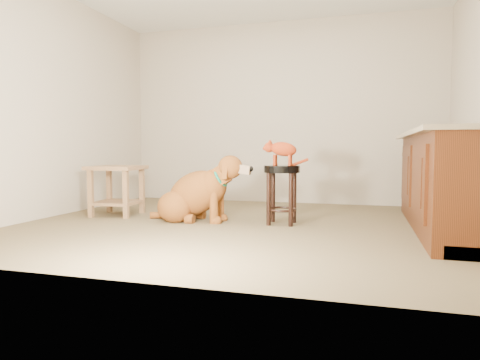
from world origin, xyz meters
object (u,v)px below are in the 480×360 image
(golden_retriever, at_px, (196,195))
(tabby_kitten, at_px, (281,150))
(wood_stool, at_px, (421,182))
(side_table, at_px, (117,183))
(padded_stool, at_px, (282,183))

(golden_retriever, distance_m, tabby_kitten, 1.03)
(wood_stool, xyz_separation_m, tabby_kitten, (-1.48, -1.23, 0.38))
(wood_stool, xyz_separation_m, golden_retriever, (-2.39, -1.29, -0.10))
(wood_stool, xyz_separation_m, side_table, (-3.44, -1.16, 0.00))
(wood_stool, distance_m, side_table, 3.63)
(side_table, height_order, golden_retriever, golden_retriever)
(padded_stool, xyz_separation_m, tabby_kitten, (-0.01, 0.00, 0.33))
(tabby_kitten, bearing_deg, golden_retriever, -176.37)
(wood_stool, height_order, tabby_kitten, tabby_kitten)
(wood_stool, distance_m, tabby_kitten, 1.96)
(side_table, bearing_deg, padded_stool, -1.90)
(wood_stool, height_order, side_table, wood_stool)
(padded_stool, relative_size, tabby_kitten, 1.30)
(padded_stool, bearing_deg, wood_stool, 39.86)
(padded_stool, distance_m, wood_stool, 1.92)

